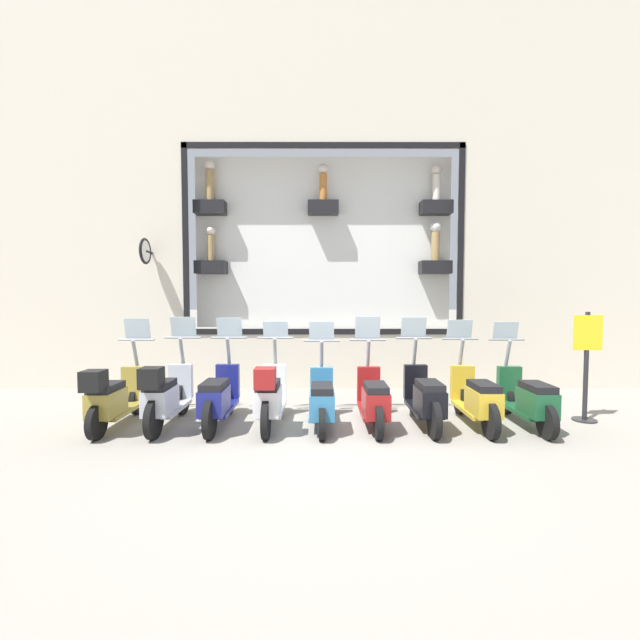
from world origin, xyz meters
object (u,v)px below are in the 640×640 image
at_px(scooter_green_0, 528,399).
at_px(scooter_black_2, 425,398).
at_px(scooter_teal_4, 322,400).
at_px(scooter_white_5, 270,396).
at_px(scooter_yellow_1, 476,399).
at_px(shop_sign_post, 587,362).
at_px(scooter_olive_8, 114,398).
at_px(scooter_silver_7, 166,396).
at_px(scooter_red_3, 373,399).
at_px(scooter_navy_6, 219,398).

height_order(scooter_green_0, scooter_black_2, scooter_black_2).
relative_size(scooter_teal_4, scooter_white_5, 0.99).
xyz_separation_m(scooter_yellow_1, shop_sign_post, (0.33, -1.85, 0.50)).
distance_m(scooter_black_2, scooter_olive_8, 4.65).
bearing_deg(scooter_white_5, scooter_silver_7, 89.89).
relative_size(scooter_olive_8, shop_sign_post, 1.04).
bearing_deg(scooter_yellow_1, scooter_white_5, 91.02).
relative_size(scooter_red_3, scooter_teal_4, 1.00).
bearing_deg(scooter_red_3, scooter_green_0, -90.04).
height_order(scooter_teal_4, scooter_white_5, scooter_white_5).
relative_size(scooter_yellow_1, scooter_olive_8, 1.00).
relative_size(scooter_green_0, scooter_black_2, 0.99).
bearing_deg(scooter_teal_4, scooter_white_5, 93.66).
distance_m(scooter_white_5, scooter_silver_7, 1.55).
xyz_separation_m(scooter_red_3, scooter_silver_7, (-0.05, 3.10, 0.06)).
distance_m(scooter_navy_6, scooter_silver_7, 0.78).
xyz_separation_m(scooter_yellow_1, scooter_silver_7, (-0.05, 4.65, 0.06)).
height_order(scooter_green_0, scooter_navy_6, scooter_navy_6).
relative_size(scooter_silver_7, scooter_olive_8, 1.01).
distance_m(scooter_white_5, scooter_navy_6, 0.78).
height_order(scooter_teal_4, scooter_navy_6, scooter_navy_6).
relative_size(scooter_green_0, scooter_olive_8, 1.00).
xyz_separation_m(scooter_navy_6, scooter_silver_7, (-0.06, 0.78, 0.04)).
height_order(scooter_black_2, shop_sign_post, shop_sign_post).
bearing_deg(scooter_yellow_1, scooter_teal_4, 90.14).
height_order(scooter_teal_4, shop_sign_post, shop_sign_post).
relative_size(scooter_navy_6, scooter_olive_8, 1.01).
bearing_deg(shop_sign_post, scooter_navy_6, 93.21).
bearing_deg(scooter_red_3, scooter_navy_6, 89.86).
xyz_separation_m(scooter_teal_4, scooter_olive_8, (-0.06, 3.10, 0.05)).
bearing_deg(scooter_black_2, scooter_silver_7, 90.82).
bearing_deg(scooter_yellow_1, scooter_navy_6, 89.93).
distance_m(scooter_yellow_1, scooter_white_5, 3.10).
height_order(scooter_black_2, scooter_red_3, scooter_red_3).
xyz_separation_m(scooter_black_2, scooter_white_5, (-0.06, 2.33, 0.04)).
distance_m(scooter_yellow_1, scooter_silver_7, 4.65).
distance_m(scooter_green_0, scooter_white_5, 3.88).
distance_m(scooter_yellow_1, scooter_navy_6, 3.88).
relative_size(scooter_yellow_1, scooter_white_5, 1.00).
xyz_separation_m(scooter_yellow_1, scooter_navy_6, (0.00, 3.88, 0.01)).
bearing_deg(scooter_olive_8, scooter_teal_4, -88.93).
relative_size(scooter_yellow_1, scooter_teal_4, 1.01).
bearing_deg(scooter_red_3, scooter_silver_7, 90.94).
xyz_separation_m(scooter_green_0, scooter_red_3, (0.00, 2.33, 0.00)).
bearing_deg(shop_sign_post, scooter_white_5, 94.40).
bearing_deg(scooter_olive_8, scooter_silver_7, -89.14).
bearing_deg(shop_sign_post, scooter_olive_8, 93.06).
relative_size(scooter_white_5, shop_sign_post, 1.05).
distance_m(scooter_red_3, scooter_teal_4, 0.78).
bearing_deg(shop_sign_post, scooter_teal_4, 94.53).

